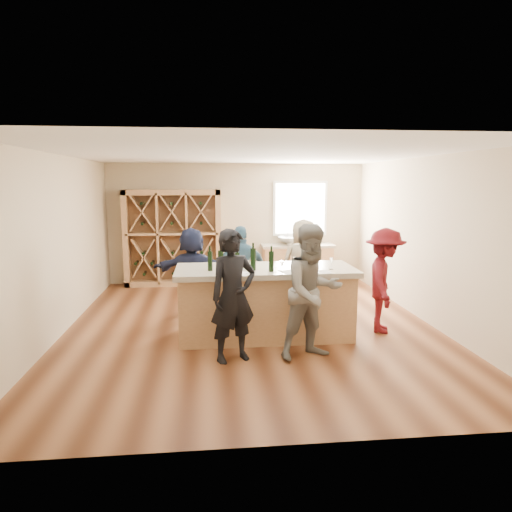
{
  "coord_description": "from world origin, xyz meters",
  "views": [
    {
      "loc": [
        -0.68,
        -7.28,
        2.37
      ],
      "look_at": [
        0.1,
        0.2,
        1.15
      ],
      "focal_mm": 32.0,
      "sensor_mm": 36.0,
      "label": 1
    }
  ],
  "objects": [
    {
      "name": "wine_glass_e",
      "position": [
        1.13,
        -0.74,
        1.16
      ],
      "size": [
        0.06,
        0.06,
        0.17
      ],
      "primitive_type": "cone",
      "rotation": [
        0.0,
        0.0,
        0.01
      ],
      "color": "white",
      "rests_on": "tasting_counter_top"
    },
    {
      "name": "back_counter_top",
      "position": [
        1.4,
        3.2,
        0.89
      ],
      "size": [
        1.7,
        0.62,
        0.06
      ],
      "primitive_type": "cube",
      "color": "#A59B87",
      "rests_on": "back_counter_base"
    },
    {
      "name": "tasting_menu_b",
      "position": [
        0.47,
        -0.87,
        1.08
      ],
      "size": [
        0.32,
        0.37,
        0.0
      ],
      "primitive_type": "cube",
      "rotation": [
        0.0,
        0.0,
        0.3
      ],
      "color": "white",
      "rests_on": "tasting_counter_top"
    },
    {
      "name": "wine_bottle_c",
      "position": [
        -0.36,
        -0.55,
        1.23
      ],
      "size": [
        0.08,
        0.08,
        0.3
      ],
      "primitive_type": "cylinder",
      "rotation": [
        0.0,
        0.0,
        0.06
      ],
      "color": "black",
      "rests_on": "tasting_counter_top"
    },
    {
      "name": "back_counter_base",
      "position": [
        1.4,
        3.2,
        0.43
      ],
      "size": [
        1.6,
        0.58,
        0.86
      ],
      "primitive_type": "cube",
      "color": "tan",
      "rests_on": "floor"
    },
    {
      "name": "wine_glass_a",
      "position": [
        -0.14,
        -0.95,
        1.18
      ],
      "size": [
        0.1,
        0.1,
        0.2
      ],
      "primitive_type": "cone",
      "rotation": [
        0.0,
        0.0,
        0.36
      ],
      "color": "white",
      "rests_on": "tasting_counter_top"
    },
    {
      "name": "wine_glass_d",
      "position": [
        0.61,
        -0.6,
        1.17
      ],
      "size": [
        0.08,
        0.08,
        0.17
      ],
      "primitive_type": "cone",
      "rotation": [
        0.0,
        0.0,
        -0.2
      ],
      "color": "white",
      "rests_on": "tasting_counter_top"
    },
    {
      "name": "tasting_counter_base",
      "position": [
        0.17,
        -0.5,
        0.5
      ],
      "size": [
        2.6,
        1.0,
        1.0
      ],
      "primitive_type": "cube",
      "color": "tan",
      "rests_on": "floor"
    },
    {
      "name": "wine_glass_b",
      "position": [
        0.35,
        -0.99,
        1.17
      ],
      "size": [
        0.09,
        0.09,
        0.18
      ],
      "primitive_type": "cone",
      "rotation": [
        0.0,
        0.0,
        -0.41
      ],
      "color": "white",
      "rests_on": "tasting_counter_top"
    },
    {
      "name": "person_far_right",
      "position": [
        1.03,
        0.8,
        0.86
      ],
      "size": [
        0.86,
        0.58,
        1.71
      ],
      "primitive_type": "imported",
      "rotation": [
        0.0,
        0.0,
        3.19
      ],
      "color": "gray",
      "rests_on": "floor"
    },
    {
      "name": "faucet",
      "position": [
        1.2,
        3.38,
        1.07
      ],
      "size": [
        0.02,
        0.02,
        0.3
      ],
      "primitive_type": "cylinder",
      "color": "silver",
      "rests_on": "back_counter_top"
    },
    {
      "name": "person_near_left",
      "position": [
        -0.37,
        -1.42,
        0.89
      ],
      "size": [
        0.78,
        0.68,
        1.77
      ],
      "primitive_type": "imported",
      "rotation": [
        0.0,
        0.0,
        0.39
      ],
      "color": "black",
      "rests_on": "floor"
    },
    {
      "name": "wall_right",
      "position": [
        3.05,
        0.0,
        1.4
      ],
      "size": [
        0.1,
        7.0,
        2.8
      ],
      "primitive_type": "cube",
      "color": "#C2AE8D",
      "rests_on": "ground"
    },
    {
      "name": "tasting_menu_c",
      "position": [
        0.96,
        -0.91,
        1.08
      ],
      "size": [
        0.26,
        0.32,
        0.0
      ],
      "primitive_type": "cube",
      "rotation": [
        0.0,
        0.0,
        0.24
      ],
      "color": "white",
      "rests_on": "tasting_counter_top"
    },
    {
      "name": "wine_bottle_d",
      "position": [
        -0.27,
        -0.68,
        1.21
      ],
      "size": [
        0.08,
        0.08,
        0.27
      ],
      "primitive_type": "cylinder",
      "rotation": [
        0.0,
        0.0,
        0.14
      ],
      "color": "black",
      "rests_on": "tasting_counter_top"
    },
    {
      "name": "tasting_counter_top",
      "position": [
        0.17,
        -0.5,
        1.04
      ],
      "size": [
        2.72,
        1.12,
        0.08
      ],
      "primitive_type": "cube",
      "color": "#A59B87",
      "rests_on": "tasting_counter_base"
    },
    {
      "name": "wine_bottle_a",
      "position": [
        -0.67,
        -0.64,
        1.22
      ],
      "size": [
        0.07,
        0.07,
        0.29
      ],
      "primitive_type": "cylinder",
      "rotation": [
        0.0,
        0.0,
        -0.03
      ],
      "color": "black",
      "rests_on": "tasting_counter_top"
    },
    {
      "name": "wall_left",
      "position": [
        -3.05,
        0.0,
        1.4
      ],
      "size": [
        0.1,
        7.0,
        2.8
      ],
      "primitive_type": "cube",
      "color": "#C2AE8D",
      "rests_on": "ground"
    },
    {
      "name": "person_far_left",
      "position": [
        -0.98,
        0.8,
        0.79
      ],
      "size": [
        1.53,
        0.73,
        1.59
      ],
      "primitive_type": "imported",
      "rotation": [
        0.0,
        0.0,
        3.0
      ],
      "color": "#191E38",
      "rests_on": "floor"
    },
    {
      "name": "window_pane",
      "position": [
        1.5,
        3.44,
        1.75
      ],
      "size": [
        1.18,
        0.01,
        1.18
      ],
      "primitive_type": "cube",
      "color": "white",
      "rests_on": "wall_back"
    },
    {
      "name": "person_far_mid",
      "position": [
        -0.11,
        0.7,
        0.8
      ],
      "size": [
        0.95,
        0.5,
        1.61
      ],
      "primitive_type": "imported",
      "rotation": [
        0.0,
        0.0,
        3.12
      ],
      "color": "#335972",
      "rests_on": "floor"
    },
    {
      "name": "wine_glass_c",
      "position": [
        0.86,
        -0.98,
        1.16
      ],
      "size": [
        0.07,
        0.07,
        0.16
      ],
      "primitive_type": "cone",
      "rotation": [
        0.0,
        0.0,
        -0.08
      ],
      "color": "white",
      "rests_on": "tasting_counter_top"
    },
    {
      "name": "ceiling",
      "position": [
        0.0,
        0.0,
        2.85
      ],
      "size": [
        6.0,
        7.0,
        0.1
      ],
      "primitive_type": "cube",
      "color": "white",
      "rests_on": "ground"
    },
    {
      "name": "wine_bottle_f",
      "position": [
        0.22,
        -0.8,
        1.23
      ],
      "size": [
        0.07,
        0.07,
        0.3
      ],
      "primitive_type": "cylinder",
      "color": "black",
      "rests_on": "tasting_counter_top"
    },
    {
      "name": "wine_rack",
      "position": [
        -1.5,
        3.27,
        1.1
      ],
      "size": [
        2.2,
        0.45,
        2.2
      ],
      "primitive_type": "cube",
      "color": "tan",
      "rests_on": "floor"
    },
    {
      "name": "floor",
      "position": [
        0.0,
        0.0,
        -0.05
      ],
      "size": [
        6.0,
        7.0,
        0.1
      ],
      "primitive_type": "cube",
      "color": "brown",
      "rests_on": "ground"
    },
    {
      "name": "person_near_right",
      "position": [
        0.7,
        -1.44,
        0.91
      ],
      "size": [
        1.0,
        0.76,
        1.83
      ],
      "primitive_type": "imported",
      "rotation": [
        0.0,
        0.0,
        0.34
      ],
      "color": "slate",
      "rests_on": "floor"
    },
    {
      "name": "wine_bottle_b",
      "position": [
        -0.51,
        -0.76,
        1.24
      ],
      "size": [
        0.09,
        0.09,
        0.32
      ],
      "primitive_type": "cylinder",
      "rotation": [
        0.0,
        0.0,
        -0.1
      ],
      "color": "black",
      "rests_on": "tasting_counter_top"
    },
    {
      "name": "sink",
      "position": [
        1.2,
        3.2,
        1.01
      ],
      "size": [
        0.54,
        0.54,
        0.19
      ],
      "primitive_type": "imported",
      "color": "silver",
      "rests_on": "back_counter_top"
    },
    {
      "name": "window_frame",
      "position": [
        1.5,
        3.47,
        1.75
      ],
      "size": [
        1.3,
        0.06,
        1.3
      ],
      "primitive_type": "cube",
      "color": "white",
      "rests_on": "wall_back"
    },
    {
      "name": "wall_back",
      "position": [
        0.0,
        3.55,
        1.4
      ],
      "size": [
        6.0,
        0.1,
        2.8
      ],
      "primitive_type": "cube",
      "color": "#C2AE8D",
      "rests_on": "ground"
    },
    {
      "name": "person_server",
      "position": [
        2.07,
        -0.47,
        0.83
      ],
      "size": [
        0.83,
        1.18,
        1.66
      ],
      "primitive_type": "imported",
      "rotation": [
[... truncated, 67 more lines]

